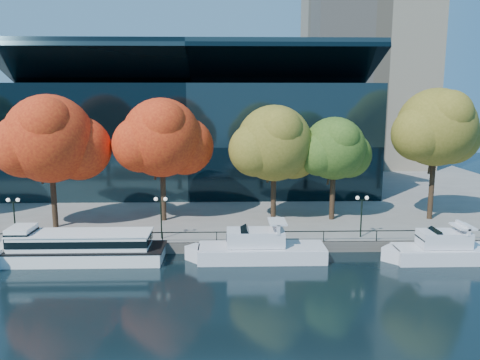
{
  "coord_description": "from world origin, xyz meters",
  "views": [
    {
      "loc": [
        1.03,
        -38.59,
        14.37
      ],
      "look_at": [
        2.3,
        8.0,
        6.01
      ],
      "focal_mm": 35.0,
      "sensor_mm": 36.0,
      "label": 1
    }
  ],
  "objects_px": {
    "tour_boat": "(71,247)",
    "tree_3": "(276,145)",
    "cruiser_near": "(256,248)",
    "lamp_1": "(161,208)",
    "lamp_0": "(14,209)",
    "tree_5": "(438,129)",
    "lamp_2": "(362,207)",
    "tree_4": "(335,150)",
    "tree_1": "(51,141)",
    "cruiser_far": "(443,249)",
    "tree_2": "(163,139)"
  },
  "relations": [
    {
      "from": "tree_1",
      "to": "tree_3",
      "type": "relative_size",
      "value": 1.09
    },
    {
      "from": "tour_boat",
      "to": "tree_5",
      "type": "height_order",
      "value": "tree_5"
    },
    {
      "from": "tree_2",
      "to": "cruiser_far",
      "type": "bearing_deg",
      "value": -22.93
    },
    {
      "from": "cruiser_far",
      "to": "tree_3",
      "type": "bearing_deg",
      "value": 142.58
    },
    {
      "from": "tree_5",
      "to": "lamp_1",
      "type": "distance_m",
      "value": 30.39
    },
    {
      "from": "tree_4",
      "to": "lamp_0",
      "type": "bearing_deg",
      "value": -168.16
    },
    {
      "from": "tree_3",
      "to": "lamp_1",
      "type": "distance_m",
      "value": 14.14
    },
    {
      "from": "cruiser_near",
      "to": "cruiser_far",
      "type": "relative_size",
      "value": 1.17
    },
    {
      "from": "tour_boat",
      "to": "tree_4",
      "type": "relative_size",
      "value": 1.51
    },
    {
      "from": "lamp_0",
      "to": "tour_boat",
      "type": "bearing_deg",
      "value": -28.34
    },
    {
      "from": "tour_boat",
      "to": "tree_3",
      "type": "height_order",
      "value": "tree_3"
    },
    {
      "from": "cruiser_near",
      "to": "tree_2",
      "type": "height_order",
      "value": "tree_2"
    },
    {
      "from": "tree_3",
      "to": "tree_5",
      "type": "bearing_deg",
      "value": 0.43
    },
    {
      "from": "tour_boat",
      "to": "lamp_2",
      "type": "xyz_separation_m",
      "value": [
        26.59,
        3.37,
        2.62
      ]
    },
    {
      "from": "tree_2",
      "to": "cruiser_near",
      "type": "bearing_deg",
      "value": -47.58
    },
    {
      "from": "tree_3",
      "to": "lamp_2",
      "type": "distance_m",
      "value": 11.29
    },
    {
      "from": "lamp_2",
      "to": "tree_2",
      "type": "bearing_deg",
      "value": 161.07
    },
    {
      "from": "cruiser_far",
      "to": "tree_4",
      "type": "xyz_separation_m",
      "value": [
        -7.36,
        10.82,
        7.59
      ]
    },
    {
      "from": "tour_boat",
      "to": "tree_1",
      "type": "relative_size",
      "value": 1.24
    },
    {
      "from": "tree_2",
      "to": "lamp_2",
      "type": "height_order",
      "value": "tree_2"
    },
    {
      "from": "tour_boat",
      "to": "lamp_1",
      "type": "xyz_separation_m",
      "value": [
        7.48,
        3.37,
        2.62
      ]
    },
    {
      "from": "tree_3",
      "to": "lamp_0",
      "type": "bearing_deg",
      "value": -165.75
    },
    {
      "from": "cruiser_far",
      "to": "tree_4",
      "type": "bearing_deg",
      "value": 124.23
    },
    {
      "from": "tree_2",
      "to": "tree_4",
      "type": "bearing_deg",
      "value": -0.29
    },
    {
      "from": "tour_boat",
      "to": "cruiser_near",
      "type": "height_order",
      "value": "cruiser_near"
    },
    {
      "from": "cruiser_near",
      "to": "lamp_2",
      "type": "xyz_separation_m",
      "value": [
        10.3,
        3.47,
        2.86
      ]
    },
    {
      "from": "lamp_0",
      "to": "tree_1",
      "type": "bearing_deg",
      "value": 61.25
    },
    {
      "from": "lamp_2",
      "to": "cruiser_near",
      "type": "bearing_deg",
      "value": -161.41
    },
    {
      "from": "tree_2",
      "to": "tree_5",
      "type": "distance_m",
      "value": 29.39
    },
    {
      "from": "cruiser_near",
      "to": "lamp_1",
      "type": "relative_size",
      "value": 3.09
    },
    {
      "from": "tree_4",
      "to": "lamp_2",
      "type": "xyz_separation_m",
      "value": [
        1.19,
        -6.63,
        -4.71
      ]
    },
    {
      "from": "tree_2",
      "to": "tree_1",
      "type": "bearing_deg",
      "value": -167.27
    },
    {
      "from": "tree_5",
      "to": "lamp_2",
      "type": "distance_m",
      "value": 13.63
    },
    {
      "from": "cruiser_near",
      "to": "lamp_0",
      "type": "distance_m",
      "value": 22.97
    },
    {
      "from": "tree_5",
      "to": "lamp_2",
      "type": "relative_size",
      "value": 3.54
    },
    {
      "from": "tree_5",
      "to": "lamp_0",
      "type": "bearing_deg",
      "value": -171.29
    },
    {
      "from": "cruiser_near",
      "to": "tree_5",
      "type": "distance_m",
      "value": 24.45
    },
    {
      "from": "tree_3",
      "to": "tree_5",
      "type": "relative_size",
      "value": 0.88
    },
    {
      "from": "tree_5",
      "to": "lamp_2",
      "type": "height_order",
      "value": "tree_5"
    },
    {
      "from": "tree_3",
      "to": "lamp_0",
      "type": "distance_m",
      "value": 26.51
    },
    {
      "from": "cruiser_near",
      "to": "cruiser_far",
      "type": "height_order",
      "value": "cruiser_near"
    },
    {
      "from": "lamp_1",
      "to": "tree_1",
      "type": "bearing_deg",
      "value": 159.44
    },
    {
      "from": "tree_2",
      "to": "lamp_0",
      "type": "height_order",
      "value": "tree_2"
    },
    {
      "from": "cruiser_far",
      "to": "tree_5",
      "type": "xyz_separation_m",
      "value": [
        3.58,
        10.71,
        9.81
      ]
    },
    {
      "from": "cruiser_near",
      "to": "tree_5",
      "type": "relative_size",
      "value": 0.87
    },
    {
      "from": "tree_5",
      "to": "cruiser_near",
      "type": "bearing_deg",
      "value": -153.52
    },
    {
      "from": "tree_2",
      "to": "tree_4",
      "type": "distance_m",
      "value": 18.47
    },
    {
      "from": "tree_3",
      "to": "lamp_2",
      "type": "xyz_separation_m",
      "value": [
        7.66,
        -6.4,
        -5.29
      ]
    },
    {
      "from": "cruiser_near",
      "to": "tree_5",
      "type": "xyz_separation_m",
      "value": [
        20.06,
        9.99,
        9.79
      ]
    },
    {
      "from": "lamp_0",
      "to": "lamp_2",
      "type": "height_order",
      "value": "same"
    }
  ]
}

